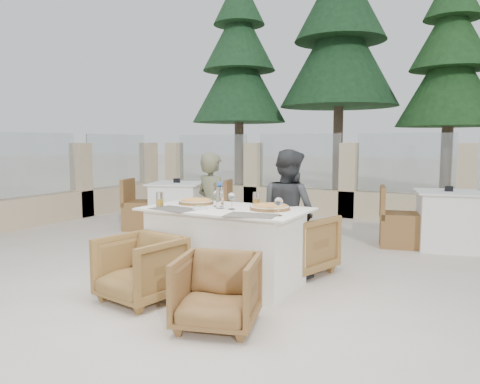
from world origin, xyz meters
The scene contains 27 objects.
ground centered at (0.00, 0.00, 0.00)m, with size 80.00×80.00×0.00m, color beige.
sand_patch centered at (0.00, 14.00, 0.01)m, with size 30.00×16.00×0.01m, color beige.
perimeter_wall_far centered at (0.00, 4.80, 0.80)m, with size 10.00×0.34×1.60m, color beige, non-canonical shape.
perimeter_wall_left centered at (-4.50, 1.50, 0.80)m, with size 0.34×7.00×1.60m, color #CBB48F, non-canonical shape.
pine_far_left centered at (-3.50, 7.00, 2.75)m, with size 2.42×2.42×5.50m, color #1D4524.
pine_mid_left centered at (-1.00, 7.50, 3.25)m, with size 2.86×2.86×6.50m, color #1B4021.
pine_centre centered at (1.50, 7.20, 2.50)m, with size 2.20×2.20×5.00m, color #204A20.
dining_table centered at (0.04, 0.06, 0.39)m, with size 1.60×0.90×0.77m, color white, non-canonical shape.
placemat_near_left centered at (-0.36, -0.24, 0.77)m, with size 0.45×0.30×0.00m, color #5A544D.
placemat_near_right centered at (0.47, -0.24, 0.77)m, with size 0.45×0.30×0.00m, color #625D54.
pizza_left centered at (-0.39, 0.18, 0.79)m, with size 0.36×0.36×0.05m, color orange.
pizza_right centered at (0.47, 0.15, 0.80)m, with size 0.38×0.38×0.05m, color orange.
water_bottle centered at (0.00, 0.01, 0.90)m, with size 0.07×0.07×0.26m, color silver.
wine_glass_centre centered at (-0.09, 0.11, 0.86)m, with size 0.08×0.08×0.18m, color white, non-canonical shape.
wine_glass_near centered at (0.14, 0.00, 0.86)m, with size 0.08×0.08×0.18m, color silver, non-canonical shape.
wine_glass_corner centered at (0.69, -0.15, 0.86)m, with size 0.08×0.08×0.18m, color white, non-canonical shape.
beer_glass_left centered at (-0.61, -0.15, 0.84)m, with size 0.07×0.07×0.15m, color gold.
beer_glass_right centered at (0.23, 0.36, 0.84)m, with size 0.07×0.07×0.14m, color #BF821B.
olive_dish centered at (-0.13, -0.15, 0.79)m, with size 0.11×0.11×0.04m, color white, non-canonical shape.
armchair_far_left centered at (-0.37, 0.69, 0.28)m, with size 0.60×0.62×0.56m, color olive.
armchair_far_right centered at (0.51, 0.79, 0.33)m, with size 0.70×0.72×0.65m, color olive.
armchair_near_left centered at (-0.40, -0.72, 0.29)m, with size 0.63×0.65×0.59m, color olive.
armchair_near_right centered at (0.52, -0.92, 0.28)m, with size 0.60×0.62×0.56m, color brown.
diner_left centered at (-0.43, 0.57, 0.65)m, with size 0.48×0.31×1.30m, color #595A41.
diner_right centered at (0.47, 0.63, 0.67)m, with size 0.65×0.51×1.34m, color #323436.
bg_table_a centered at (-2.07, 2.19, 0.39)m, with size 1.64×0.82×0.77m, color white, non-canonical shape.
bg_table_b centered at (1.86, 2.79, 0.39)m, with size 1.64×0.82×0.77m, color white, non-canonical shape.
Camera 1 is at (2.29, -3.90, 1.42)m, focal length 35.00 mm.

